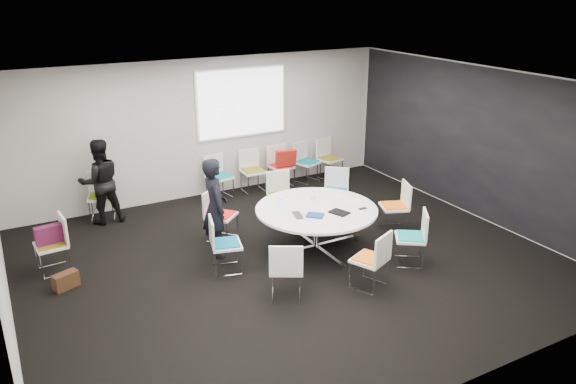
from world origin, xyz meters
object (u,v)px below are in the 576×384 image
chair_ring_a (394,215)px  chair_ring_d (221,225)px  chair_back_d (307,170)px  cup (313,197)px  chair_spare_left (54,255)px  person_main (215,207)px  chair_ring_c (282,204)px  brown_bag (66,281)px  chair_back_c (281,174)px  chair_person_back (102,205)px  chair_back_b (253,179)px  person_back (100,182)px  chair_ring_g (370,270)px  laptop (300,215)px  chair_ring_e (226,254)px  chair_ring_f (286,279)px  conference_table (316,221)px  chair_ring_b (335,201)px  chair_ring_h (410,247)px  chair_back_e (329,166)px  maroon_bag (49,235)px  chair_back_a (219,185)px

chair_ring_a → chair_ring_d: bearing=90.2°
chair_back_d → cup: size_ratio=9.78×
chair_spare_left → person_main: 2.54m
chair_ring_c → chair_ring_d: bearing=20.4°
brown_bag → chair_back_c: bearing=26.3°
chair_back_d → chair_person_back: 4.43m
chair_back_b → person_main: person_main is taller
chair_back_d → person_back: size_ratio=0.56×
chair_ring_d → chair_ring_g: same height
chair_ring_d → laptop: bearing=83.8°
chair_ring_a → chair_ring_e: bearing=110.9°
chair_ring_f → chair_back_d: (2.75, 4.09, 0.00)m
conference_table → chair_ring_b: (1.10, 1.11, -0.24)m
person_main → chair_ring_g: bearing=-135.3°
chair_ring_g → person_main: 2.63m
chair_ring_h → chair_back_e: bearing=19.1°
chair_ring_d → chair_ring_g: size_ratio=1.00×
chair_back_e → chair_ring_a: bearing=66.8°
chair_ring_c → chair_person_back: 3.35m
chair_ring_f → chair_back_d: bearing=85.0°
person_main → laptop: person_main is taller
chair_ring_e → chair_back_e: bearing=142.6°
chair_person_back → chair_ring_g: bearing=137.9°
chair_ring_c → maroon_bag: size_ratio=2.20×
chair_spare_left → person_back: 1.98m
chair_ring_g → chair_person_back: bearing=98.5°
chair_ring_h → chair_back_e: same height
chair_ring_a → maroon_bag: bearing=98.5°
chair_ring_f → chair_back_d: 4.93m
chair_ring_b → chair_back_e: 2.14m
chair_ring_b → brown_bag: 4.97m
chair_ring_a → chair_back_e: (0.54, 2.97, 0.00)m
brown_bag → chair_back_e: bearing=21.1°
chair_ring_b → chair_ring_c: bearing=23.6°
chair_ring_f → person_back: person_back is taller
maroon_bag → chair_spare_left: bearing=4.5°
chair_ring_a → chair_ring_d: 3.07m
chair_back_e → chair_person_back: bearing=-13.5°
chair_person_back → laptop: (2.46, -3.15, 0.47)m
conference_table → chair_back_a: 3.04m
chair_ring_b → brown_bag: (-4.94, -0.47, -0.16)m
chair_person_back → conference_table: bearing=148.6°
chair_back_a → brown_bag: size_ratio=2.44×
chair_ring_g → chair_back_d: (1.57, 4.44, 0.00)m
laptop → brown_bag: laptop is taller
chair_ring_e → chair_ring_h: bearing=80.6°
chair_ring_e → brown_bag: size_ratio=2.44×
person_back → chair_ring_b: bearing=154.5°
chair_person_back → laptop: size_ratio=3.02×
chair_person_back → person_main: bearing=134.4°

